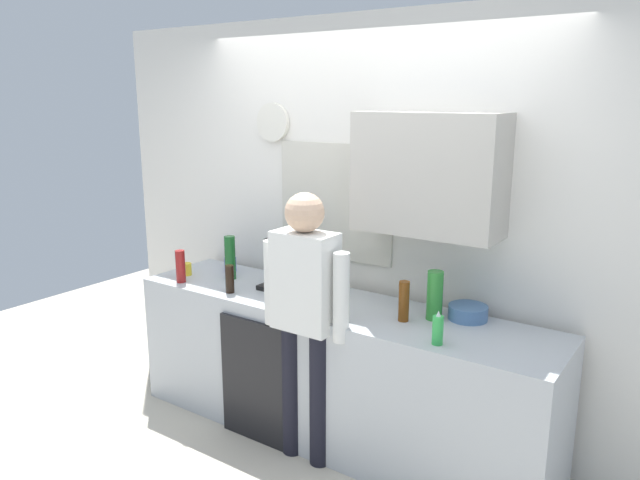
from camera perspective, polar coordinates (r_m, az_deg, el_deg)
ground_plane at (r=3.86m, az=-1.32°, el=-19.68°), size 8.00×8.00×0.00m
kitchen_counter at (r=3.86m, az=1.32°, el=-12.18°), size 2.73×0.64×0.88m
dishwasher_panel at (r=3.83m, az=-5.94°, el=-13.22°), size 0.56×0.02×0.79m
back_wall_assembly at (r=3.86m, az=5.40°, el=2.15°), size 4.33×0.42×2.60m
coffee_maker at (r=3.95m, az=-3.79°, el=-2.47°), size 0.20×0.20×0.33m
bottle_amber_beer at (r=3.41m, az=7.89°, el=-5.72°), size 0.06×0.06×0.23m
bottle_dark_sauce at (r=3.91m, az=-8.48°, el=-3.64°), size 0.06×0.06×0.18m
bottle_red_vinegar at (r=4.18m, az=-12.98°, el=-2.43°), size 0.06×0.06×0.22m
bottle_clear_soda at (r=3.46m, az=10.73°, el=-5.13°), size 0.09×0.09×0.28m
bottle_olive_oil at (r=3.45m, az=0.06°, el=-5.20°), size 0.06×0.06×0.25m
bottle_green_wine at (r=4.18m, az=-8.45°, el=-1.65°), size 0.07×0.07×0.30m
cup_yellow_cup at (r=4.35m, az=-12.44°, el=-2.69°), size 0.07×0.07×0.08m
cup_blue_mug at (r=4.39m, az=-8.42°, el=-2.28°), size 0.08×0.08×0.10m
mixing_bowl at (r=3.53m, az=13.73°, el=-6.63°), size 0.22×0.22×0.08m
potted_plant at (r=3.76m, az=-0.06°, el=-3.49°), size 0.15×0.15×0.23m
dish_soap at (r=3.14m, az=11.01°, el=-8.27°), size 0.06×0.06×0.18m
storage_canister at (r=3.63m, az=-1.81°, el=-4.90°), size 0.14×0.14×0.17m
person_at_sink at (r=3.43m, az=-1.40°, el=-6.31°), size 0.57×0.22×1.60m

